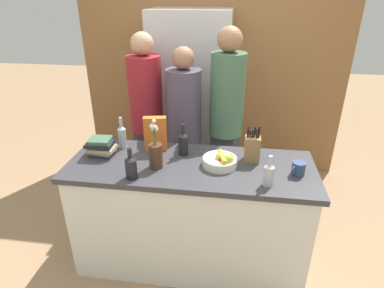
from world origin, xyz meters
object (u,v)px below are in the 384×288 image
object	(u,v)px
bottle_water	(183,143)
person_in_blue	(184,126)
book_stack	(101,147)
person_in_red_tee	(226,116)
knife_block	(252,148)
person_at_sink	(147,114)
refrigerator	(191,101)
fruit_bowl	(221,161)
bottle_oil	(269,174)
bottle_vinegar	(122,136)
flower_vase	(156,153)
cereal_box	(155,134)
coffee_mug	(298,168)
bottle_wine	(131,166)

from	to	relation	value
bottle_water	person_in_blue	bearing A→B (deg)	98.82
book_stack	person_in_red_tee	bearing A→B (deg)	35.04
knife_block	person_at_sink	bearing A→B (deg)	146.64
refrigerator	fruit_bowl	xyz separation A→B (m)	(0.40, -1.31, 0.00)
person_at_sink	person_in_blue	bearing A→B (deg)	11.00
bottle_oil	bottle_water	bearing A→B (deg)	150.33
book_stack	bottle_vinegar	xyz separation A→B (m)	(0.11, 0.15, 0.03)
bottle_vinegar	person_in_red_tee	xyz separation A→B (m)	(0.78, 0.48, 0.02)
flower_vase	bottle_vinegar	bearing A→B (deg)	141.00
fruit_bowl	bottle_vinegar	distance (m)	0.80
book_stack	flower_vase	bearing A→B (deg)	-14.96
cereal_box	knife_block	bearing A→B (deg)	-6.35
flower_vase	person_in_red_tee	size ratio (longest dim) A/B	0.20
book_stack	bottle_oil	xyz separation A→B (m)	(1.21, -0.24, 0.01)
fruit_bowl	refrigerator	bearing A→B (deg)	106.86
bottle_oil	person_at_sink	world-z (taller)	person_at_sink
person_at_sink	cereal_box	bearing A→B (deg)	-41.87
person_in_blue	knife_block	bearing A→B (deg)	-56.45
fruit_bowl	person_in_blue	distance (m)	0.74
refrigerator	knife_block	size ratio (longest dim) A/B	6.88
bottle_vinegar	book_stack	bearing A→B (deg)	-127.20
flower_vase	person_in_blue	bearing A→B (deg)	83.68
bottle_oil	flower_vase	bearing A→B (deg)	170.68
bottle_vinegar	person_at_sink	bearing A→B (deg)	85.27
refrigerator	person_at_sink	size ratio (longest dim) A/B	1.09
flower_vase	person_at_sink	distance (m)	0.87
coffee_mug	bottle_vinegar	distance (m)	1.32
cereal_box	bottle_oil	size ratio (longest dim) A/B	1.28
bottle_wine	bottle_water	distance (m)	0.47
refrigerator	bottle_wine	world-z (taller)	refrigerator
coffee_mug	bottle_oil	bearing A→B (deg)	-142.39
book_stack	person_in_red_tee	distance (m)	1.10
flower_vase	person_at_sink	world-z (taller)	person_at_sink
person_at_sink	person_in_red_tee	size ratio (longest dim) A/B	0.96
bottle_oil	person_at_sink	xyz separation A→B (m)	(-1.05, 0.94, -0.00)
fruit_bowl	bottle_wine	size ratio (longest dim) A/B	1.14
bottle_vinegar	person_at_sink	world-z (taller)	person_at_sink
person_in_blue	person_in_red_tee	distance (m)	0.39
fruit_bowl	person_in_blue	bearing A→B (deg)	119.91
knife_block	person_at_sink	xyz separation A→B (m)	(-0.95, 0.63, -0.02)
refrigerator	person_at_sink	world-z (taller)	refrigerator
cereal_box	bottle_oil	distance (m)	0.92
fruit_bowl	cereal_box	size ratio (longest dim) A/B	0.92
cereal_box	coffee_mug	distance (m)	1.06
coffee_mug	person_at_sink	bearing A→B (deg)	148.20
book_stack	bottle_water	world-z (taller)	bottle_water
fruit_bowl	flower_vase	world-z (taller)	flower_vase
fruit_bowl	coffee_mug	world-z (taller)	fruit_bowl
refrigerator	person_in_red_tee	distance (m)	0.76
flower_vase	person_in_red_tee	world-z (taller)	person_in_red_tee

